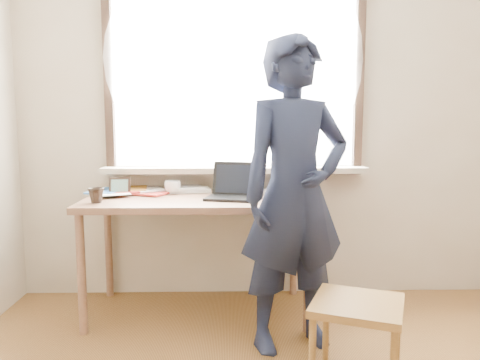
{
  "coord_description": "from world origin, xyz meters",
  "views": [
    {
      "loc": [
        -0.24,
        -1.38,
        1.27
      ],
      "look_at": [
        -0.18,
        0.95,
        0.98
      ],
      "focal_mm": 35.0,
      "sensor_mm": 36.0,
      "label": 1
    }
  ],
  "objects_px": {
    "laptop": "(235,190)",
    "mug_white": "(173,187)",
    "work_chair": "(357,315)",
    "desk": "(198,210)",
    "person": "(295,195)",
    "mug_dark": "(96,195)"
  },
  "relations": [
    {
      "from": "laptop",
      "to": "mug_white",
      "type": "bearing_deg",
      "value": 154.95
    },
    {
      "from": "mug_white",
      "to": "work_chair",
      "type": "bearing_deg",
      "value": -46.74
    },
    {
      "from": "desk",
      "to": "work_chair",
      "type": "bearing_deg",
      "value": -47.73
    },
    {
      "from": "person",
      "to": "mug_white",
      "type": "bearing_deg",
      "value": 121.17
    },
    {
      "from": "laptop",
      "to": "mug_dark",
      "type": "xyz_separation_m",
      "value": [
        -0.85,
        -0.16,
        -0.01
      ]
    },
    {
      "from": "laptop",
      "to": "work_chair",
      "type": "bearing_deg",
      "value": -56.42
    },
    {
      "from": "desk",
      "to": "laptop",
      "type": "relative_size",
      "value": 3.73
    },
    {
      "from": "work_chair",
      "to": "person",
      "type": "distance_m",
      "value": 0.71
    },
    {
      "from": "mug_white",
      "to": "work_chair",
      "type": "xyz_separation_m",
      "value": [
        1.0,
        -1.06,
        -0.47
      ]
    },
    {
      "from": "mug_dark",
      "to": "person",
      "type": "distance_m",
      "value": 1.2
    },
    {
      "from": "mug_dark",
      "to": "work_chair",
      "type": "xyz_separation_m",
      "value": [
        1.42,
        -0.7,
        -0.47
      ]
    },
    {
      "from": "mug_dark",
      "to": "person",
      "type": "height_order",
      "value": "person"
    },
    {
      "from": "mug_dark",
      "to": "person",
      "type": "relative_size",
      "value": 0.06
    },
    {
      "from": "desk",
      "to": "mug_dark",
      "type": "relative_size",
      "value": 14.83
    },
    {
      "from": "laptop",
      "to": "person",
      "type": "distance_m",
      "value": 0.54
    },
    {
      "from": "mug_white",
      "to": "laptop",
      "type": "bearing_deg",
      "value": -25.05
    },
    {
      "from": "mug_dark",
      "to": "desk",
      "type": "bearing_deg",
      "value": 17.53
    },
    {
      "from": "mug_white",
      "to": "person",
      "type": "relative_size",
      "value": 0.06
    },
    {
      "from": "desk",
      "to": "person",
      "type": "xyz_separation_m",
      "value": [
        0.57,
        -0.47,
        0.17
      ]
    },
    {
      "from": "mug_dark",
      "to": "person",
      "type": "xyz_separation_m",
      "value": [
        1.17,
        -0.28,
        0.05
      ]
    },
    {
      "from": "laptop",
      "to": "desk",
      "type": "bearing_deg",
      "value": 172.16
    },
    {
      "from": "laptop",
      "to": "mug_dark",
      "type": "distance_m",
      "value": 0.86
    }
  ]
}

